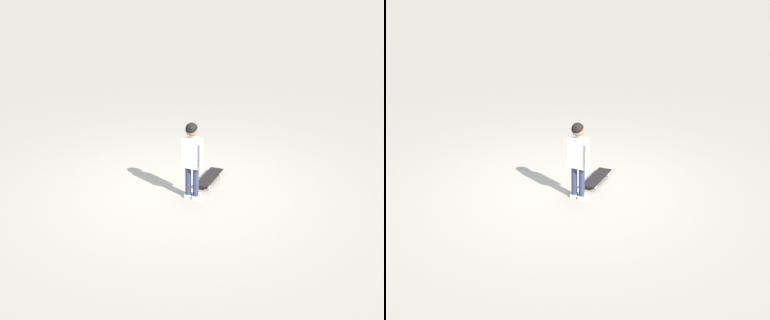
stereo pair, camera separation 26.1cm
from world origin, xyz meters
TOP-DOWN VIEW (x-y plane):
  - ground_plane at (0.00, 0.00)m, footprint 50.00×50.00m
  - child_person at (-0.27, -0.18)m, footprint 0.29×0.32m
  - skateboard at (0.30, -0.34)m, footprint 0.71×0.33m

SIDE VIEW (x-z plane):
  - ground_plane at x=0.00m, z-range 0.00..0.00m
  - skateboard at x=0.30m, z-range 0.02..0.10m
  - child_person at x=-0.27m, z-range 0.13..1.19m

